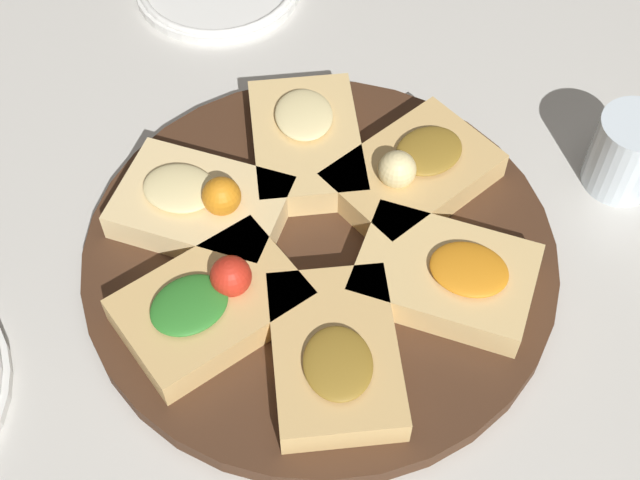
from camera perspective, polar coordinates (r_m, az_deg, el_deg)
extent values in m
plane|color=beige|center=(0.84, 0.00, -1.38)|extent=(3.00, 3.00, 0.00)
cylinder|color=#422819|center=(0.83, 0.00, -1.00)|extent=(0.44, 0.44, 0.02)
cube|color=tan|center=(0.75, 0.96, -7.32)|extent=(0.18, 0.18, 0.03)
ellipsoid|color=olive|center=(0.72, 1.16, -7.90)|extent=(0.09, 0.09, 0.01)
cube|color=#DBB775|center=(0.79, 7.99, -2.30)|extent=(0.13, 0.17, 0.03)
ellipsoid|color=orange|center=(0.78, 9.52, -1.86)|extent=(0.07, 0.08, 0.01)
cube|color=tan|center=(0.86, 5.94, 4.17)|extent=(0.18, 0.14, 0.03)
ellipsoid|color=olive|center=(0.85, 6.98, 5.69)|extent=(0.08, 0.07, 0.01)
sphere|color=beige|center=(0.83, 4.95, 4.52)|extent=(0.04, 0.04, 0.04)
cube|color=#DBB775|center=(0.88, -0.88, 6.21)|extent=(0.18, 0.18, 0.03)
ellipsoid|color=beige|center=(0.88, -1.04, 8.02)|extent=(0.09, 0.09, 0.01)
cube|color=#E5C689|center=(0.84, -7.61, 2.10)|extent=(0.14, 0.17, 0.03)
ellipsoid|color=beige|center=(0.83, -8.98, 3.29)|extent=(0.07, 0.08, 0.01)
sphere|color=orange|center=(0.81, -6.32, 2.81)|extent=(0.04, 0.04, 0.04)
cube|color=tan|center=(0.78, -6.99, -4.20)|extent=(0.18, 0.15, 0.03)
ellipsoid|color=#2D7A28|center=(0.76, -8.37, -4.13)|extent=(0.08, 0.08, 0.01)
sphere|color=red|center=(0.76, -5.73, -2.32)|extent=(0.04, 0.04, 0.04)
cylinder|color=silver|center=(0.92, 19.10, 5.31)|extent=(0.07, 0.07, 0.08)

